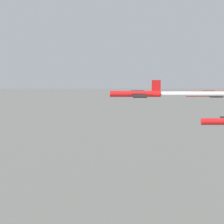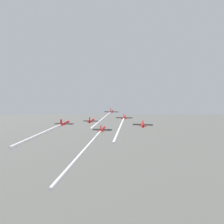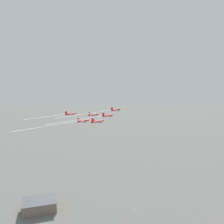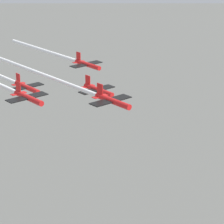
{
  "view_description": "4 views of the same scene",
  "coord_description": "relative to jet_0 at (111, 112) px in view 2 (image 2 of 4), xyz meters",
  "views": [
    {
      "loc": [
        -65.84,
        71.84,
        131.36
      ],
      "look_at": [
        -24.7,
        -22.51,
        113.09
      ],
      "focal_mm": 85.0,
      "sensor_mm": 36.0,
      "label": 1
    },
    {
      "loc": [
        -127.76,
        -84.83,
        130.13
      ],
      "look_at": [
        -22.32,
        -20.52,
        115.61
      ],
      "focal_mm": 28.0,
      "sensor_mm": 36.0,
      "label": 2
    },
    {
      "loc": [
        -80.99,
        -200.43,
        148.38
      ],
      "look_at": [
        -31.64,
        -22.23,
        114.76
      ],
      "focal_mm": 35.0,
      "sensor_mm": 36.0,
      "label": 3
    },
    {
      "loc": [
        67.66,
        -53.55,
        151.44
      ],
      "look_at": [
        -27.47,
        -24.8,
        114.98
      ],
      "focal_mm": 85.0,
      "sensor_mm": 36.0,
      "label": 4
    }
  ],
  "objects": [
    {
      "name": "smoke_trail_3",
      "position": [
        -57.33,
        -4.27,
        -2.51
      ],
      "size": [
        31.27,
        14.62,
        1.09
      ],
      "rotation": [
        0.0,
        0.0,
        5.13
      ],
      "color": "white"
    },
    {
      "name": "jet_0",
      "position": [
        0.0,
        0.0,
        0.0
      ],
      "size": [
        9.81,
        9.57,
        3.34
      ],
      "rotation": [
        0.0,
        0.0,
        5.13
      ],
      "color": "red"
    },
    {
      "name": "jet_1",
      "position": [
        -18.87,
        2.19,
        -3.67
      ],
      "size": [
        9.81,
        9.57,
        3.34
      ],
      "rotation": [
        0.0,
        0.0,
        5.13
      ],
      "color": "red"
    },
    {
      "name": "smoke_trail_2",
      "position": [
        -35.93,
        -26.4,
        -1.44
      ],
      "size": [
        41.69,
        19.1,
        0.93
      ],
      "rotation": [
        0.0,
        0.0,
        5.13
      ],
      "color": "white"
    },
    {
      "name": "jet_5",
      "position": [
        -22.17,
        -30.85,
        -1.99
      ],
      "size": [
        9.81,
        9.57,
        3.34
      ],
      "rotation": [
        0.0,
        0.0,
        5.13
      ],
      "color": "red"
    },
    {
      "name": "smoke_trail_4",
      "position": [
        -56.15,
        -24.8,
        -4.99
      ],
      "size": [
        44.42,
        20.33,
        0.96
      ],
      "rotation": [
        0.0,
        0.0,
        5.13
      ],
      "color": "white"
    },
    {
      "name": "jet_4",
      "position": [
        -29.95,
        -13.23,
        -4.95
      ],
      "size": [
        9.81,
        9.57,
        3.34
      ],
      "rotation": [
        0.0,
        0.0,
        5.13
      ],
      "color": "red"
    },
    {
      "name": "jet_2",
      "position": [
        -11.08,
        -15.42,
        -1.39
      ],
      "size": [
        9.81,
        9.57,
        3.34
      ],
      "rotation": [
        0.0,
        0.0,
        5.13
      ],
      "color": "red"
    },
    {
      "name": "smoke_trail_0",
      "position": [
        -27.42,
        -12.11,
        -0.05
      ],
      "size": [
        46.82,
        21.34,
        0.9
      ],
      "rotation": [
        0.0,
        0.0,
        5.13
      ],
      "color": "white"
    },
    {
      "name": "jet_3",
      "position": [
        -37.73,
        4.39,
        -2.46
      ],
      "size": [
        9.81,
        9.57,
        3.34
      ],
      "rotation": [
        0.0,
        0.0,
        5.13
      ],
      "color": "red"
    }
  ]
}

